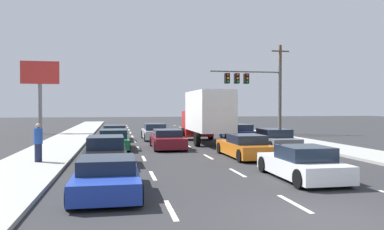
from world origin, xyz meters
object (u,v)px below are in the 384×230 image
car_maroon (168,140)px  traffic_signal_mast (248,83)px  car_silver (154,132)px  car_green (114,140)px  car_white (302,164)px  car_gray (274,139)px  car_blue (107,177)px  utility_pole_mid (280,88)px  car_orange (245,147)px  pedestrian_near_corner (38,143)px  box_truck (206,114)px  roadside_billboard (40,83)px  car_navy (238,132)px  car_black (106,151)px  car_tan (115,133)px

car_maroon → traffic_signal_mast: bearing=48.5°
car_silver → car_green: bearing=-116.0°
car_silver → car_white: (3.66, -18.01, -0.05)m
car_gray → car_blue: bearing=-132.7°
car_silver → utility_pole_mid: bearing=18.8°
car_blue → car_orange: size_ratio=0.95×
car_green → utility_pole_mid: 19.74m
utility_pole_mid → pedestrian_near_corner: size_ratio=4.96×
box_truck → car_orange: box_truck is taller
car_green → traffic_signal_mast: size_ratio=0.68×
car_blue → roadside_billboard: roadside_billboard is taller
car_silver → car_white: 18.38m
roadside_billboard → car_green: bearing=-64.7°
car_navy → car_green: bearing=-150.9°
roadside_billboard → car_blue: bearing=-75.7°
pedestrian_near_corner → roadside_billboard: bearing=100.3°
box_truck → car_white: size_ratio=1.85×
traffic_signal_mast → car_green: bearing=-141.4°
car_black → pedestrian_near_corner: pedestrian_near_corner is taller
car_white → car_navy: 17.28m
box_truck → roadside_billboard: size_ratio=1.12×
car_maroon → utility_pole_mid: size_ratio=0.51×
car_white → car_gray: car_gray is taller
car_maroon → roadside_billboard: 19.23m
car_navy → utility_pole_mid: size_ratio=0.54×
car_green → box_truck: 7.23m
car_tan → box_truck: size_ratio=0.57×
car_maroon → car_navy: bearing=41.5°
pedestrian_near_corner → car_gray: bearing=18.6°
box_truck → utility_pole_mid: utility_pole_mid is taller
car_silver → roadside_billboard: roadside_billboard is taller
car_silver → roadside_billboard: bearing=140.1°
car_green → roadside_billboard: bearing=115.3°
traffic_signal_mast → box_truck: bearing=-128.3°
car_orange → car_silver: bearing=106.8°
car_navy → car_white: bearing=-100.2°
pedestrian_near_corner → box_truck: bearing=40.8°
car_green → car_blue: (-0.10, -12.49, -0.05)m
car_black → utility_pole_mid: size_ratio=0.53×
car_tan → pedestrian_near_corner: 13.01m
car_maroon → utility_pole_mid: (12.63, 11.16, 3.93)m
car_maroon → roadside_billboard: roadside_billboard is taller
car_orange → pedestrian_near_corner: (-10.09, -0.64, 0.46)m
roadside_billboard → pedestrian_near_corner: 21.88m
car_white → traffic_signal_mast: traffic_signal_mast is taller
car_gray → roadside_billboard: roadside_billboard is taller
car_orange → traffic_signal_mast: (5.52, 15.13, 4.34)m
car_maroon → car_navy: (6.55, 5.79, 0.01)m
car_tan → utility_pole_mid: utility_pole_mid is taller
car_green → car_navy: size_ratio=1.00×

